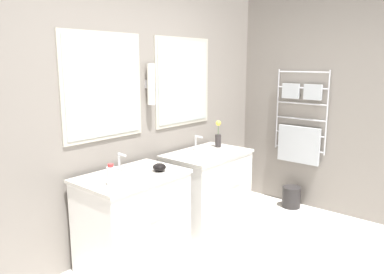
{
  "coord_description": "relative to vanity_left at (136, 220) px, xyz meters",
  "views": [
    {
      "loc": [
        -2.22,
        -1.08,
        1.76
      ],
      "look_at": [
        0.39,
        1.15,
        1.07
      ],
      "focal_mm": 35.0,
      "sensor_mm": 36.0,
      "label": 1
    }
  ],
  "objects": [
    {
      "name": "wall_back",
      "position": [
        0.24,
        0.41,
        0.88
      ],
      "size": [
        5.76,
        0.16,
        2.6
      ],
      "color": "gray",
      "rests_on": "ground_plane"
    },
    {
      "name": "wall_right",
      "position": [
        2.34,
        -0.52,
        0.87
      ],
      "size": [
        0.13,
        3.46,
        2.6
      ],
      "color": "gray",
      "rests_on": "ground_plane"
    },
    {
      "name": "vanity_left",
      "position": [
        0.0,
        0.0,
        0.0
      ],
      "size": [
        0.91,
        0.67,
        0.82
      ],
      "color": "white",
      "rests_on": "ground_plane"
    },
    {
      "name": "vanity_right",
      "position": [
        1.04,
        0.0,
        0.0
      ],
      "size": [
        0.91,
        0.67,
        0.82
      ],
      "color": "white",
      "rests_on": "ground_plane"
    },
    {
      "name": "faucet_left",
      "position": [
        0.0,
        0.19,
        0.48
      ],
      "size": [
        0.17,
        0.11,
        0.16
      ],
      "color": "silver",
      "rests_on": "vanity_left"
    },
    {
      "name": "faucet_right",
      "position": [
        1.04,
        0.19,
        0.48
      ],
      "size": [
        0.17,
        0.11,
        0.16
      ],
      "color": "silver",
      "rests_on": "vanity_right"
    },
    {
      "name": "toiletry_bottle",
      "position": [
        -0.29,
        -0.06,
        0.48
      ],
      "size": [
        0.07,
        0.07,
        0.17
      ],
      "color": "silver",
      "rests_on": "vanity_left"
    },
    {
      "name": "amenity_bowl",
      "position": [
        0.22,
        -0.07,
        0.44
      ],
      "size": [
        0.12,
        0.12,
        0.07
      ],
      "color": "black",
      "rests_on": "vanity_left"
    },
    {
      "name": "flower_vase",
      "position": [
        1.33,
        0.11,
        0.52
      ],
      "size": [
        0.07,
        0.07,
        0.3
      ],
      "color": "#332D2D",
      "rests_on": "vanity_right"
    },
    {
      "name": "soap_dish",
      "position": [
        0.9,
        -0.07,
        0.42
      ],
      "size": [
        0.09,
        0.06,
        0.04
      ],
      "color": "white",
      "rests_on": "vanity_right"
    },
    {
      "name": "waste_bin",
      "position": [
        2.14,
        -0.43,
        -0.29
      ],
      "size": [
        0.23,
        0.23,
        0.26
      ],
      "color": "#282626",
      "rests_on": "ground_plane"
    }
  ]
}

